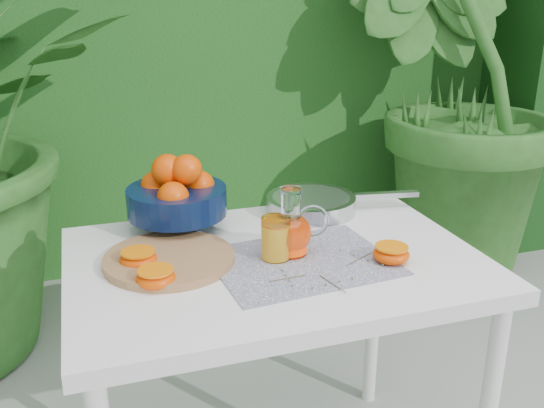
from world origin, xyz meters
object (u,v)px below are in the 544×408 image
object	(u,v)px
fruit_bowl	(177,195)
juice_pitcher	(291,231)
cutting_board	(169,259)
white_table	(274,286)
saute_pan	(313,203)

from	to	relation	value
fruit_bowl	juice_pitcher	size ratio (longest dim) A/B	1.96
juice_pitcher	fruit_bowl	bearing A→B (deg)	132.23
cutting_board	fruit_bowl	bearing A→B (deg)	74.49
white_table	saute_pan	world-z (taller)	saute_pan
white_table	juice_pitcher	xyz separation A→B (m)	(0.04, -0.00, 0.14)
cutting_board	juice_pitcher	distance (m)	0.30
white_table	saute_pan	distance (m)	0.35
white_table	cutting_board	xyz separation A→B (m)	(-0.25, 0.04, 0.09)
juice_pitcher	saute_pan	world-z (taller)	juice_pitcher
white_table	fruit_bowl	xyz separation A→B (m)	(-0.19, 0.26, 0.18)
fruit_bowl	cutting_board	bearing A→B (deg)	-105.51
white_table	juice_pitcher	world-z (taller)	juice_pitcher
white_table	cutting_board	world-z (taller)	cutting_board
saute_pan	white_table	bearing A→B (deg)	-127.99
white_table	saute_pan	bearing A→B (deg)	52.01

